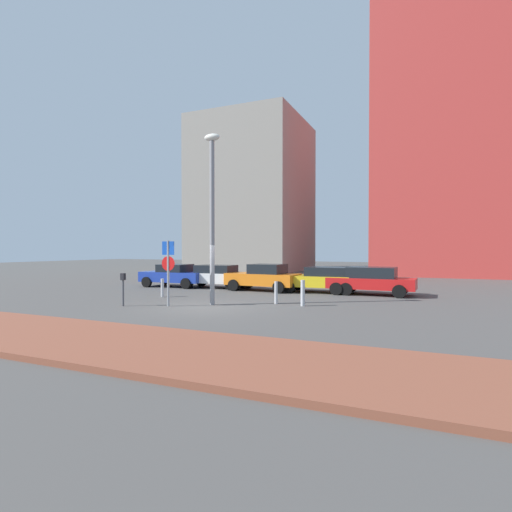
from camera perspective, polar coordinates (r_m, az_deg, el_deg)
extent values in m
plane|color=#4C4947|center=(16.40, -6.71, -7.21)|extent=(120.00, 120.00, 0.00)
cube|color=brown|center=(11.29, -24.17, -10.68)|extent=(40.00, 3.64, 0.14)
cube|color=#1E389E|center=(25.34, -11.54, -2.90)|extent=(4.16, 1.91, 0.61)
cube|color=black|center=(25.28, -11.45, -1.69)|extent=(1.78, 1.71, 0.46)
cylinder|color=black|center=(25.44, -15.30, -3.59)|extent=(0.65, 0.24, 0.64)
cylinder|color=black|center=(26.90, -12.95, -3.34)|extent=(0.65, 0.24, 0.64)
cylinder|color=black|center=(23.85, -9.95, -3.88)|extent=(0.65, 0.24, 0.64)
cylinder|color=black|center=(25.39, -7.77, -3.58)|extent=(0.65, 0.24, 0.64)
cube|color=white|center=(24.21, -5.77, -3.10)|extent=(4.20, 1.76, 0.59)
cube|color=black|center=(24.16, -5.72, -1.85)|extent=(2.29, 1.58, 0.47)
cylinder|color=black|center=(24.22, -9.66, -3.80)|extent=(0.64, 0.23, 0.64)
cylinder|color=black|center=(25.64, -7.69, -3.53)|extent=(0.64, 0.23, 0.64)
cylinder|color=black|center=(22.85, -3.62, -4.08)|extent=(0.64, 0.23, 0.64)
cylinder|color=black|center=(24.35, -1.90, -3.76)|extent=(0.64, 0.23, 0.64)
cube|color=orange|center=(22.51, 0.93, -3.32)|extent=(4.13, 1.98, 0.65)
cube|color=black|center=(22.34, 1.66, -1.84)|extent=(1.90, 1.71, 0.53)
cylinder|color=black|center=(22.41, -3.22, -4.18)|extent=(0.65, 0.26, 0.64)
cylinder|color=black|center=(23.93, -1.11, -3.85)|extent=(0.65, 0.26, 0.64)
cylinder|color=black|center=(21.17, 3.24, -4.48)|extent=(0.65, 0.26, 0.64)
cylinder|color=black|center=(22.77, 5.01, -4.10)|extent=(0.65, 0.26, 0.64)
cube|color=gold|center=(21.88, 9.18, -3.54)|extent=(4.48, 1.94, 0.59)
cube|color=black|center=(21.76, 10.24, -2.17)|extent=(2.29, 1.73, 0.47)
cylinder|color=black|center=(21.42, 4.70, -4.42)|extent=(0.65, 0.24, 0.64)
cylinder|color=black|center=(23.15, 6.03, -4.02)|extent=(0.65, 0.24, 0.64)
cylinder|color=black|center=(20.74, 12.69, -4.62)|extent=(0.65, 0.24, 0.64)
cylinder|color=black|center=(22.51, 13.43, -4.18)|extent=(0.65, 0.24, 0.64)
cube|color=red|center=(21.32, 15.89, -3.73)|extent=(4.51, 1.90, 0.55)
cube|color=black|center=(21.27, 16.17, -2.26)|extent=(2.39, 1.70, 0.55)
cylinder|color=black|center=(20.79, 11.34, -4.60)|extent=(0.65, 0.24, 0.64)
cylinder|color=black|center=(22.50, 12.43, -4.18)|extent=(0.65, 0.24, 0.64)
cylinder|color=black|center=(20.28, 19.72, -4.78)|extent=(0.65, 0.24, 0.64)
cylinder|color=black|center=(22.03, 20.17, -4.33)|extent=(0.65, 0.24, 0.64)
cylinder|color=gray|center=(16.74, -12.40, -2.45)|extent=(0.10, 0.10, 2.68)
cube|color=#1447B7|center=(16.71, -12.41, 1.10)|extent=(0.55, 0.06, 0.55)
cylinder|color=red|center=(16.72, -12.40, -1.05)|extent=(0.60, 0.06, 0.60)
cylinder|color=#4C4C51|center=(17.33, -18.41, -5.03)|extent=(0.08, 0.08, 1.07)
cube|color=black|center=(17.28, -18.42, -2.81)|extent=(0.18, 0.14, 0.28)
cylinder|color=gray|center=(16.87, -6.27, 4.67)|extent=(0.20, 0.20, 6.85)
ellipsoid|color=silver|center=(17.47, -6.29, 16.45)|extent=(0.70, 0.36, 0.30)
cylinder|color=#B7B7BC|center=(17.15, 2.87, -5.23)|extent=(0.14, 0.14, 0.96)
cylinder|color=#B7B7BC|center=(20.10, -13.19, -4.43)|extent=(0.16, 0.16, 0.89)
cylinder|color=#B7B7BC|center=(16.57, 6.68, -5.26)|extent=(0.17, 0.17, 1.07)
cube|color=#BF3833|center=(43.88, 27.18, 14.84)|extent=(14.92, 14.27, 25.84)
cube|color=gray|center=(45.47, -0.41, 8.49)|extent=(11.23, 11.68, 16.55)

